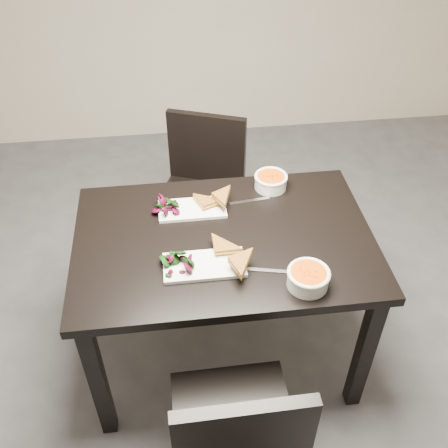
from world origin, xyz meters
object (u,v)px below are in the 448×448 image
plate_near (204,265)px  soup_bowl_near (308,277)px  table (224,255)px  chair_near (237,435)px  chair_far (202,185)px  plate_far (192,209)px  soup_bowl_far (271,181)px

plate_near → soup_bowl_near: soup_bowl_near is taller
table → plate_near: size_ratio=3.91×
chair_near → chair_far: 1.40m
table → chair_far: bearing=92.5°
chair_far → plate_far: size_ratio=2.99×
chair_far → soup_bowl_near: chair_far is taller
chair_near → soup_bowl_near: (0.31, 0.40, 0.31)m
plate_far → soup_bowl_far: size_ratio=1.92×
chair_far → plate_far: (-0.08, -0.53, 0.27)m
table → chair_far: 0.74m
chair_far → soup_bowl_far: 0.58m
chair_far → plate_near: size_ratio=2.77×
soup_bowl_near → plate_far: 0.61m
chair_far → plate_far: chair_far is taller
table → soup_bowl_near: soup_bowl_near is taller
soup_bowl_near → table: bearing=132.6°
table → chair_near: (-0.04, -0.69, -0.17)m
soup_bowl_near → soup_bowl_far: size_ratio=1.05×
chair_far → plate_near: (-0.06, -0.87, 0.27)m
chair_far → soup_bowl_near: bearing=-52.8°
table → soup_bowl_far: 0.42m
plate_near → plate_far: (-0.02, 0.34, -0.00)m
soup_bowl_far → soup_bowl_near: bearing=-88.1°
plate_near → soup_bowl_near: bearing=-20.8°
soup_bowl_near → soup_bowl_far: soup_bowl_near is taller
plate_near → soup_bowl_far: (0.34, 0.46, 0.03)m
chair_far → plate_far: 0.60m
chair_far → soup_bowl_far: chair_far is taller
chair_near → plate_far: chair_near is taller
plate_far → chair_near: bearing=-85.2°
plate_near → table: bearing=58.7°
plate_near → plate_far: plate_near is taller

